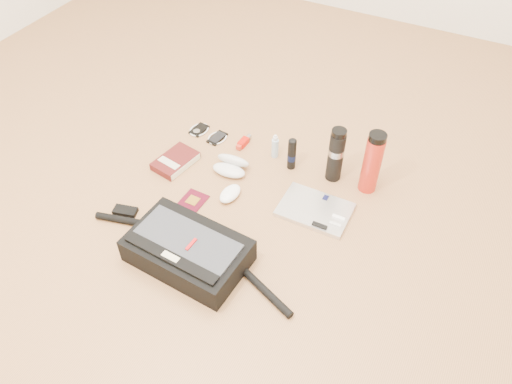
{
  "coord_description": "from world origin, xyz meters",
  "views": [
    {
      "loc": [
        0.69,
        -1.18,
        1.55
      ],
      "look_at": [
        0.03,
        0.12,
        0.06
      ],
      "focal_mm": 35.0,
      "sensor_mm": 36.0,
      "label": 1
    }
  ],
  "objects_px": {
    "thermos_red": "(372,163)",
    "messenger_bag": "(187,250)",
    "book": "(176,161)",
    "thermos_black": "(336,155)",
    "laptop": "(315,210)"
  },
  "relations": [
    {
      "from": "thermos_red",
      "to": "messenger_bag",
      "type": "bearing_deg",
      "value": -125.31
    },
    {
      "from": "messenger_bag",
      "to": "book",
      "type": "bearing_deg",
      "value": 132.39
    },
    {
      "from": "thermos_black",
      "to": "laptop",
      "type": "bearing_deg",
      "value": -87.64
    },
    {
      "from": "laptop",
      "to": "book",
      "type": "bearing_deg",
      "value": -178.79
    },
    {
      "from": "book",
      "to": "thermos_red",
      "type": "distance_m",
      "value": 0.88
    },
    {
      "from": "thermos_red",
      "to": "laptop",
      "type": "bearing_deg",
      "value": -122.36
    },
    {
      "from": "messenger_bag",
      "to": "thermos_red",
      "type": "height_order",
      "value": "thermos_red"
    },
    {
      "from": "laptop",
      "to": "thermos_black",
      "type": "xyz_separation_m",
      "value": [
        -0.01,
        0.23,
        0.12
      ]
    },
    {
      "from": "messenger_bag",
      "to": "thermos_red",
      "type": "bearing_deg",
      "value": 58.59
    },
    {
      "from": "laptop",
      "to": "thermos_black",
      "type": "relative_size",
      "value": 1.11
    },
    {
      "from": "messenger_bag",
      "to": "laptop",
      "type": "height_order",
      "value": "messenger_bag"
    },
    {
      "from": "thermos_black",
      "to": "thermos_red",
      "type": "relative_size",
      "value": 0.89
    },
    {
      "from": "thermos_red",
      "to": "book",
      "type": "bearing_deg",
      "value": -163.16
    },
    {
      "from": "messenger_bag",
      "to": "thermos_black",
      "type": "xyz_separation_m",
      "value": [
        0.33,
        0.68,
        0.08
      ]
    },
    {
      "from": "laptop",
      "to": "thermos_black",
      "type": "bearing_deg",
      "value": 92.07
    }
  ]
}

